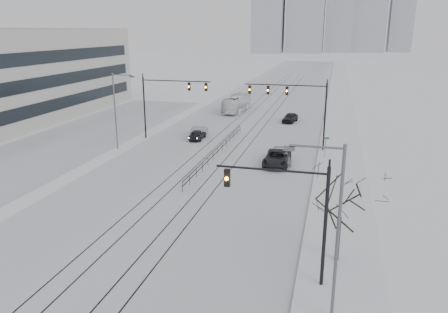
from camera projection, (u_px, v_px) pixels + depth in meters
road at (262, 110)px, 77.50m from camera, size 22.00×260.00×0.02m
sidewalk_east at (340, 113)px, 74.29m from camera, size 5.00×260.00×0.16m
curb at (325, 113)px, 74.87m from camera, size 0.10×260.00×0.12m
parking_strip at (85, 136)px, 58.96m from camera, size 14.00×60.00×0.03m
tram_rails at (237, 136)px, 58.88m from camera, size 5.30×180.00×0.01m
skyline at (329, 1)px, 266.57m from camera, size 96.00×48.00×72.00m
traffic_mast_near at (296, 208)px, 23.42m from camera, size 6.10×0.37×7.00m
traffic_mast_ne at (296, 101)px, 50.69m from camera, size 9.60×0.37×8.00m
traffic_mast_nw at (165, 97)px, 55.62m from camera, size 9.10×0.37×8.00m
street_light_east at (332, 224)px, 19.99m from camera, size 2.73×0.25×9.00m
street_light_west at (117, 106)px, 51.01m from camera, size 2.73×0.25×9.00m
bare_tree at (341, 194)px, 25.66m from camera, size 4.40×4.40×6.10m
median_fence at (218, 151)px, 49.43m from camera, size 0.06×24.00×1.00m
street_sign at (325, 144)px, 48.20m from camera, size 0.70×0.06×2.40m
sedan_sb_inner at (197, 135)px, 56.67m from camera, size 1.69×3.97×1.34m
sedan_sb_outer at (199, 131)px, 58.29m from camera, size 1.78×4.45×1.44m
sedan_nb_front at (277, 158)px, 45.94m from camera, size 2.58×5.56×1.54m
sedan_nb_right at (282, 157)px, 46.79m from camera, size 2.61×4.63×1.27m
sedan_nb_far at (290, 118)px, 67.32m from camera, size 2.42×4.43×1.43m
box_truck at (237, 104)px, 75.97m from camera, size 3.19×10.31×2.83m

